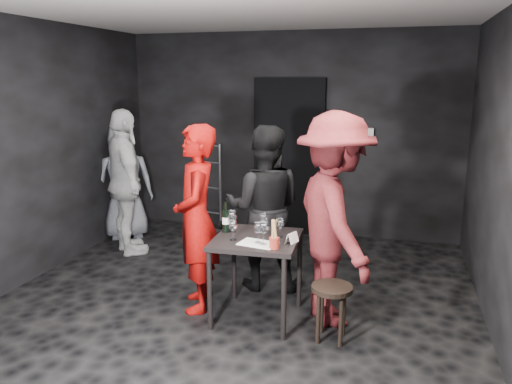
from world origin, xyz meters
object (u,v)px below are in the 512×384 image
(wine_bottle, at_px, (226,220))
(man_maroon, at_px, (335,196))
(hand_truck, at_px, (207,215))
(bystander_cream, at_px, (125,171))
(stool, at_px, (332,297))
(bystander_grey, at_px, (124,181))
(woman_black, at_px, (264,200))
(breadstick_cup, at_px, (274,235))
(tasting_table, at_px, (257,248))
(server_red, at_px, (196,206))

(wine_bottle, bearing_deg, man_maroon, 3.77)
(hand_truck, xyz_separation_m, bystander_cream, (-0.58, -1.12, 0.80))
(stool, bearing_deg, bystander_grey, 147.12)
(bystander_cream, xyz_separation_m, bystander_grey, (-0.34, 0.54, -0.25))
(man_maroon, bearing_deg, woman_black, 25.97)
(man_maroon, relative_size, breadstick_cup, 8.76)
(tasting_table, xyz_separation_m, bystander_grey, (-2.31, 1.73, 0.12))
(woman_black, bearing_deg, tasting_table, 91.16)
(stool, xyz_separation_m, server_red, (-1.28, 0.27, 0.60))
(bystander_cream, relative_size, bystander_grey, 1.33)
(server_red, bearing_deg, bystander_cream, -151.64)
(woman_black, distance_m, wine_bottle, 0.65)
(tasting_table, distance_m, wine_bottle, 0.38)
(stool, xyz_separation_m, wine_bottle, (-1.00, 0.29, 0.48))
(server_red, distance_m, bystander_grey, 2.42)
(man_maroon, bearing_deg, server_red, 65.59)
(woman_black, relative_size, wine_bottle, 6.65)
(woman_black, bearing_deg, wine_bottle, 64.29)
(man_maroon, distance_m, breadstick_cup, 0.63)
(bystander_grey, height_order, breadstick_cup, bystander_grey)
(tasting_table, distance_m, stool, 0.77)
(stool, xyz_separation_m, woman_black, (-0.81, 0.90, 0.54))
(man_maroon, xyz_separation_m, wine_bottle, (-0.96, -0.06, -0.27))
(man_maroon, relative_size, bystander_cream, 1.10)
(stool, bearing_deg, tasting_table, 163.29)
(tasting_table, bearing_deg, breadstick_cup, -47.06)
(wine_bottle, height_order, breadstick_cup, wine_bottle)
(bystander_grey, xyz_separation_m, breadstick_cup, (2.53, -1.97, 0.10))
(wine_bottle, bearing_deg, breadstick_cup, -30.58)
(hand_truck, bearing_deg, bystander_grey, -135.34)
(tasting_table, xyz_separation_m, bystander_cream, (-1.97, 1.20, 0.37))
(hand_truck, distance_m, wine_bottle, 2.57)
(stool, relative_size, breadstick_cup, 1.83)
(stool, bearing_deg, bystander_cream, 152.20)
(hand_truck, bearing_deg, stool, -38.24)
(tasting_table, bearing_deg, hand_truck, 120.87)
(tasting_table, distance_m, server_red, 0.67)
(hand_truck, relative_size, breadstick_cup, 4.75)
(tasting_table, xyz_separation_m, breadstick_cup, (0.21, -0.23, 0.21))
(tasting_table, xyz_separation_m, server_red, (-0.59, 0.06, 0.32))
(bystander_cream, height_order, bystander_grey, bystander_cream)
(hand_truck, distance_m, woman_black, 2.17)
(stool, distance_m, bystander_cream, 3.08)
(stool, relative_size, wine_bottle, 1.71)
(man_maroon, height_order, bystander_cream, man_maroon)
(server_red, relative_size, breadstick_cup, 7.55)
(woman_black, distance_m, bystander_grey, 2.43)
(man_maroon, height_order, wine_bottle, man_maroon)
(hand_truck, relative_size, tasting_table, 1.63)
(man_maroon, distance_m, bystander_grey, 3.38)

